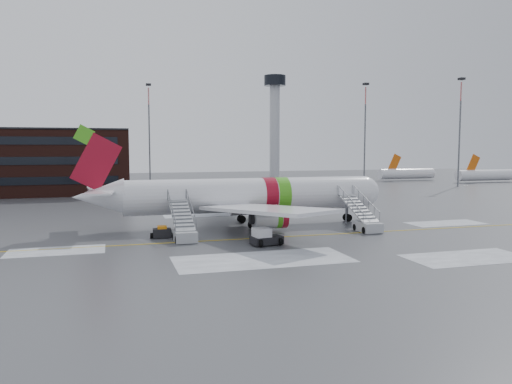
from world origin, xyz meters
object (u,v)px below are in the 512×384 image
object	(u,v)px
airstair_fwd	(364,221)
airstair_aft	(184,229)
baggage_tractor	(162,233)
pushback_tug	(265,237)
airliner	(243,196)

from	to	relation	value
airstair_fwd	airstair_aft	distance (m)	19.22
airstair_fwd	airstair_aft	xyz separation A→B (m)	(-19.22, 0.00, 0.00)
baggage_tractor	airstair_fwd	bearing A→B (deg)	-4.43
airstair_fwd	airstair_aft	bearing A→B (deg)	180.00
airstair_fwd	pushback_tug	world-z (taller)	airstair_fwd
airstair_aft	pushback_tug	world-z (taller)	airstair_aft
airstair_aft	pushback_tug	distance (m)	8.18
airstair_aft	airstair_fwd	bearing A→B (deg)	0.00
airstair_aft	pushback_tug	xyz separation A→B (m)	(6.69, -4.69, -0.36)
airliner	airstair_fwd	distance (m)	13.53
airstair_aft	baggage_tractor	size ratio (longest dim) A/B	3.35
airliner	baggage_tractor	size ratio (longest dim) A/B	15.25
pushback_tug	airstair_fwd	bearing A→B (deg)	20.53
airstair_fwd	pushback_tug	bearing A→B (deg)	-159.47
airstair_fwd	pushback_tug	distance (m)	13.38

